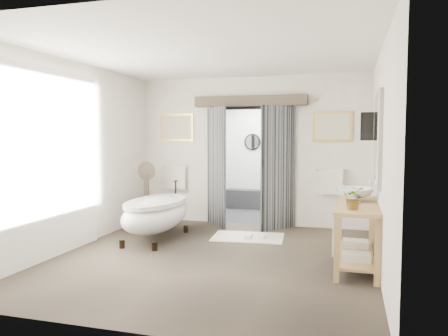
{
  "coord_description": "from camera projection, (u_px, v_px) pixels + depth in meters",
  "views": [
    {
      "loc": [
        1.87,
        -5.88,
        1.75
      ],
      "look_at": [
        0.0,
        0.6,
        1.25
      ],
      "focal_mm": 35.0,
      "sensor_mm": 36.0,
      "label": 1
    }
  ],
  "objects": [
    {
      "name": "rug",
      "position": [
        248.0,
        237.0,
        7.51
      ],
      "size": [
        1.27,
        0.91,
        0.01
      ],
      "primitive_type": "cube",
      "rotation": [
        0.0,
        0.0,
        0.1
      ],
      "color": "silver",
      "rests_on": "ground_plane"
    },
    {
      "name": "pedestal_mirror",
      "position": [
        147.0,
        198.0,
        8.51
      ],
      "size": [
        0.37,
        0.24,
        1.25
      ],
      "color": "#504338",
      "rests_on": "ground_plane"
    },
    {
      "name": "shower_room",
      "position": [
        265.0,
        172.0,
        10.04
      ],
      "size": [
        2.22,
        2.01,
        2.51
      ],
      "color": "black",
      "rests_on": "ground_plane"
    },
    {
      "name": "soap_bottle_b",
      "position": [
        351.0,
        191.0,
        6.4
      ],
      "size": [
        0.15,
        0.15,
        0.16
      ],
      "primitive_type": "imported",
      "rotation": [
        0.0,
        0.0,
        -0.15
      ],
      "color": "gray",
      "rests_on": "vanity"
    },
    {
      "name": "clawfoot_tub",
      "position": [
        156.0,
        213.0,
        7.33
      ],
      "size": [
        0.84,
        1.88,
        0.92
      ],
      "color": "black",
      "rests_on": "ground_plane"
    },
    {
      "name": "slippers",
      "position": [
        255.0,
        236.0,
        7.43
      ],
      "size": [
        0.34,
        0.26,
        0.05
      ],
      "color": "silver",
      "rests_on": "rug"
    },
    {
      "name": "basin",
      "position": [
        355.0,
        194.0,
        6.04
      ],
      "size": [
        0.59,
        0.59,
        0.18
      ],
      "primitive_type": "imported",
      "rotation": [
        0.0,
        0.0,
        0.15
      ],
      "color": "white",
      "rests_on": "vanity"
    },
    {
      "name": "back_wall_dressing",
      "position": [
        249.0,
        145.0,
        8.38
      ],
      "size": [
        3.82,
        0.72,
        2.52
      ],
      "color": "black",
      "rests_on": "ground_plane"
    },
    {
      "name": "plant",
      "position": [
        354.0,
        198.0,
        5.3
      ],
      "size": [
        0.26,
        0.23,
        0.29
      ],
      "primitive_type": "imported",
      "rotation": [
        0.0,
        0.0,
        0.02
      ],
      "color": "gray",
      "rests_on": "vanity"
    },
    {
      "name": "ground_plane",
      "position": [
        212.0,
        257.0,
        6.28
      ],
      "size": [
        5.0,
        5.0,
        0.0
      ],
      "primitive_type": "plane",
      "color": "#493E30"
    },
    {
      "name": "soap_bottle_a",
      "position": [
        353.0,
        196.0,
        5.83
      ],
      "size": [
        0.11,
        0.11,
        0.19
      ],
      "primitive_type": "imported",
      "rotation": [
        0.0,
        0.0,
        -0.35
      ],
      "color": "gray",
      "rests_on": "vanity"
    },
    {
      "name": "room_shell",
      "position": [
        207.0,
        128.0,
        6.03
      ],
      "size": [
        4.52,
        5.02,
        2.91
      ],
      "color": "silver",
      "rests_on": "ground_plane"
    },
    {
      "name": "vanity",
      "position": [
        354.0,
        229.0,
        5.81
      ],
      "size": [
        0.57,
        1.6,
        0.85
      ],
      "color": "tan",
      "rests_on": "ground_plane"
    }
  ]
}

